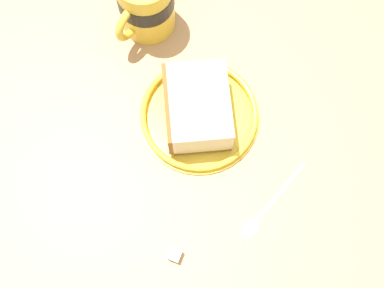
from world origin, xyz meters
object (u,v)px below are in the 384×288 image
object	(u,v)px
small_plate	(199,115)
sugar_cube	(175,255)
cake_slice	(197,108)
teaspoon	(262,215)
tea_mug	(145,1)

from	to	relation	value
small_plate	sugar_cube	world-z (taller)	same
cake_slice	sugar_cube	bearing A→B (deg)	-62.42
sugar_cube	teaspoon	bearing A→B (deg)	60.92
tea_mug	teaspoon	xyz separation A→B (cm)	(30.27, -14.15, -5.41)
tea_mug	teaspoon	bearing A→B (deg)	-25.05
small_plate	tea_mug	size ratio (longest dim) A/B	1.57
teaspoon	sugar_cube	world-z (taller)	sugar_cube
tea_mug	teaspoon	world-z (taller)	tea_mug
cake_slice	sugar_cube	xyz separation A→B (cm)	(9.08, -17.39, -2.95)
tea_mug	sugar_cube	bearing A→B (deg)	-46.50
small_plate	teaspoon	size ratio (longest dim) A/B	1.27
teaspoon	tea_mug	bearing A→B (deg)	154.95
cake_slice	sugar_cube	distance (cm)	19.84
tea_mug	cake_slice	bearing A→B (deg)	-27.99
small_plate	cake_slice	bearing A→B (deg)	-138.39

